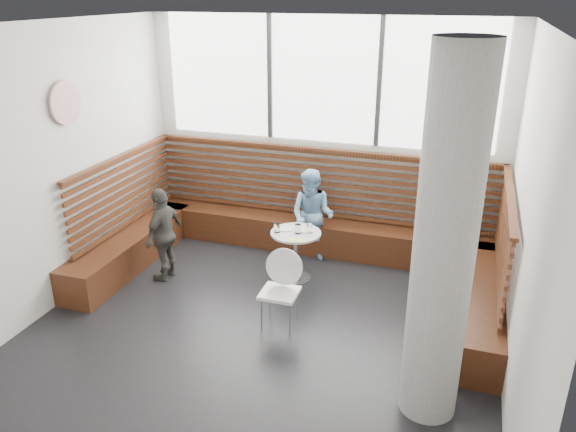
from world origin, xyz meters
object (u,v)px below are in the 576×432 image
(concrete_column, at_px, (445,246))
(cafe_chair, at_px, (282,284))
(child_left, at_px, (164,234))
(adult_man, at_px, (440,235))
(cafe_table, at_px, (296,246))
(child_back, at_px, (312,216))

(concrete_column, height_order, cafe_chair, concrete_column)
(child_left, bearing_deg, adult_man, 103.14)
(concrete_column, bearing_deg, child_left, 157.45)
(concrete_column, relative_size, cafe_chair, 3.66)
(cafe_table, distance_m, adult_man, 1.79)
(concrete_column, relative_size, child_back, 2.50)
(concrete_column, height_order, adult_man, concrete_column)
(cafe_chair, relative_size, child_left, 0.72)
(child_back, relative_size, child_left, 1.05)
(concrete_column, xyz_separation_m, cafe_table, (-1.85, 1.92, -1.13))
(cafe_chair, bearing_deg, child_left, 160.69)
(adult_man, bearing_deg, child_back, 54.50)
(concrete_column, xyz_separation_m, adult_man, (-0.10, 2.01, -0.77))
(adult_man, relative_size, child_back, 1.29)
(concrete_column, distance_m, child_back, 3.29)
(cafe_table, height_order, child_left, child_left)
(cafe_chair, relative_size, adult_man, 0.53)
(concrete_column, relative_size, adult_man, 1.93)
(cafe_chair, bearing_deg, child_back, 93.54)
(child_left, bearing_deg, concrete_column, 70.96)
(cafe_chair, height_order, child_back, child_back)
(concrete_column, distance_m, cafe_chair, 2.18)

